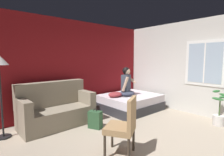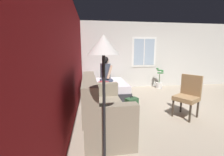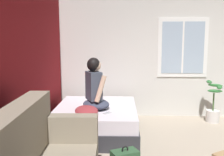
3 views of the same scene
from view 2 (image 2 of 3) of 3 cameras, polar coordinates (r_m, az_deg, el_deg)
name	(u,v)px [view 2 (image 2 of 3)]	position (r m, az deg, el deg)	size (l,w,h in m)	color
ground_plane	(190,108)	(4.62, 27.51, -10.23)	(40.00, 40.00, 0.00)	tan
wall_back_accent	(70,59)	(3.55, -15.75, 7.03)	(10.31, 0.16, 2.70)	maroon
wall_side_with_window	(152,55)	(6.76, 14.99, 8.38)	(0.19, 7.41, 2.70)	silver
bed	(106,89)	(5.24, -2.45, -4.03)	(1.74, 1.44, 0.48)	#2D2D33
couch	(101,109)	(3.02, -4.15, -11.81)	(1.72, 0.87, 1.04)	gray
side_chair	(188,94)	(3.91, 26.92, -5.61)	(0.63, 0.63, 0.98)	#382D23
person_seated	(106,72)	(4.98, -2.36, 2.24)	(0.66, 0.62, 0.88)	#383D51
backpack	(131,106)	(3.76, 7.36, -10.58)	(0.32, 0.35, 0.46)	#2D5133
throw_pillow	(104,83)	(4.64, -3.09, -1.93)	(0.48, 0.36, 0.14)	#993338
cell_phone	(114,84)	(4.80, 0.58, -2.30)	(0.07, 0.14, 0.01)	#B7B7BC
floor_lamp	(104,60)	(1.69, -3.21, 7.05)	(0.36, 0.36, 1.70)	black
potted_plant	(159,81)	(6.49, 17.58, -1.15)	(0.39, 0.37, 0.85)	silver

